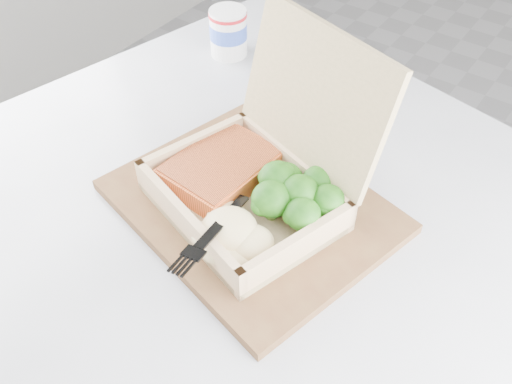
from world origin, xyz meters
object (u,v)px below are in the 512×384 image
Objects in this scene: cafe_table at (238,284)px; serving_tray at (251,206)px; paper_cup at (228,31)px; takeout_container at (266,166)px.

cafe_table is 2.89× the size of serving_tray.
paper_cup is (-0.22, 0.27, 0.23)m from cafe_table.
serving_tray is 1.21× the size of takeout_container.
serving_tray is at bearing -94.16° from takeout_container.
takeout_container reaches higher than paper_cup.
paper_cup is at bearing 128.40° from cafe_table.
cafe_table is 0.42m from paper_cup.
serving_tray is at bearing -8.61° from cafe_table.
cafe_table is 0.20m from serving_tray.
takeout_container reaches higher than cafe_table.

